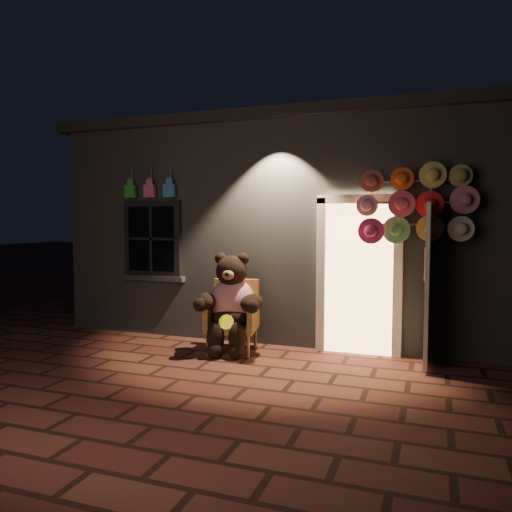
% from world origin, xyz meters
% --- Properties ---
extents(ground, '(60.00, 60.00, 0.00)m').
position_xyz_m(ground, '(0.00, 0.00, 0.00)').
color(ground, brown).
rests_on(ground, ground).
extents(shop_building, '(7.30, 5.95, 3.51)m').
position_xyz_m(shop_building, '(0.00, 3.99, 1.74)').
color(shop_building, slate).
rests_on(shop_building, ground).
extents(wicker_armchair, '(0.77, 0.72, 1.00)m').
position_xyz_m(wicker_armchair, '(-0.33, 1.00, 0.50)').
color(wicker_armchair, '#A68740').
rests_on(wicker_armchair, ground).
extents(teddy_bear, '(1.00, 0.85, 1.40)m').
position_xyz_m(teddy_bear, '(-0.31, 0.88, 0.69)').
color(teddy_bear, '#AC1224').
rests_on(teddy_bear, ground).
extents(hat_rack, '(1.45, 0.22, 2.56)m').
position_xyz_m(hat_rack, '(2.07, 1.28, 2.04)').
color(hat_rack, '#59595E').
rests_on(hat_rack, ground).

